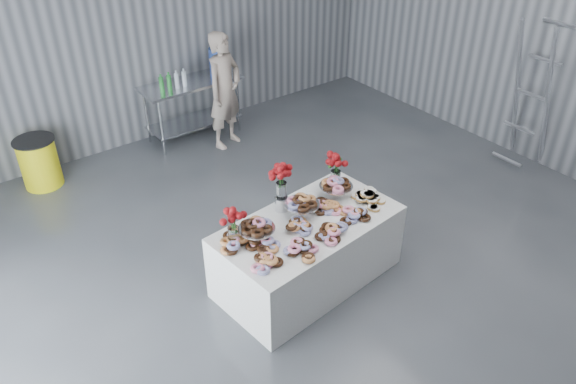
% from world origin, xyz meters
% --- Properties ---
extents(ground, '(9.00, 9.00, 0.00)m').
position_xyz_m(ground, '(0.00, 0.00, 0.00)').
color(ground, '#3B3D43').
rests_on(ground, ground).
extents(room_walls, '(8.04, 9.04, 4.02)m').
position_xyz_m(room_walls, '(-0.27, 0.07, 2.64)').
color(room_walls, gray).
rests_on(room_walls, ground).
extents(display_table, '(1.99, 1.18, 0.75)m').
position_xyz_m(display_table, '(-0.18, 0.50, 0.38)').
color(display_table, white).
rests_on(display_table, ground).
extents(prep_table, '(1.50, 0.60, 0.90)m').
position_xyz_m(prep_table, '(0.47, 4.10, 0.62)').
color(prep_table, silver).
rests_on(prep_table, ground).
extents(donut_mounds, '(1.87, 0.97, 0.09)m').
position_xyz_m(donut_mounds, '(-0.18, 0.45, 0.80)').
color(donut_mounds, '#C58148').
rests_on(donut_mounds, display_table).
extents(cake_stand_left, '(0.36, 0.36, 0.17)m').
position_xyz_m(cake_stand_left, '(-0.75, 0.59, 0.89)').
color(cake_stand_left, silver).
rests_on(cake_stand_left, display_table).
extents(cake_stand_mid, '(0.36, 0.36, 0.17)m').
position_xyz_m(cake_stand_mid, '(-0.15, 0.65, 0.89)').
color(cake_stand_mid, silver).
rests_on(cake_stand_mid, display_table).
extents(cake_stand_right, '(0.36, 0.36, 0.17)m').
position_xyz_m(cake_stand_right, '(0.35, 0.70, 0.89)').
color(cake_stand_right, silver).
rests_on(cake_stand_right, display_table).
extents(danish_pile, '(0.48, 0.48, 0.11)m').
position_xyz_m(danish_pile, '(0.58, 0.42, 0.81)').
color(danish_pile, white).
rests_on(danish_pile, display_table).
extents(bouquet_left, '(0.26, 0.26, 0.42)m').
position_xyz_m(bouquet_left, '(-0.95, 0.67, 1.05)').
color(bouquet_left, white).
rests_on(bouquet_left, display_table).
extents(bouquet_right, '(0.26, 0.26, 0.42)m').
position_xyz_m(bouquet_right, '(0.48, 0.86, 1.05)').
color(bouquet_right, white).
rests_on(bouquet_right, display_table).
extents(bouquet_center, '(0.26, 0.26, 0.57)m').
position_xyz_m(bouquet_center, '(-0.27, 0.84, 1.13)').
color(bouquet_center, silver).
rests_on(bouquet_center, display_table).
extents(water_jug, '(0.28, 0.28, 0.55)m').
position_xyz_m(water_jug, '(0.97, 4.10, 1.15)').
color(water_jug, blue).
rests_on(water_jug, prep_table).
extents(drink_bottles, '(0.54, 0.08, 0.27)m').
position_xyz_m(drink_bottles, '(0.15, 4.00, 1.04)').
color(drink_bottles, '#268C33').
rests_on(drink_bottles, prep_table).
extents(person, '(0.73, 0.59, 1.72)m').
position_xyz_m(person, '(0.75, 3.60, 0.86)').
color(person, '#CC8C93').
rests_on(person, ground).
extents(trash_barrel, '(0.53, 0.53, 0.68)m').
position_xyz_m(trash_barrel, '(-1.85, 4.10, 0.34)').
color(trash_barrel, '#FFF315').
rests_on(trash_barrel, ground).
extents(stepladder, '(0.77, 0.52, 2.08)m').
position_xyz_m(stepladder, '(3.75, 0.62, 1.04)').
color(stepladder, silver).
rests_on(stepladder, ground).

